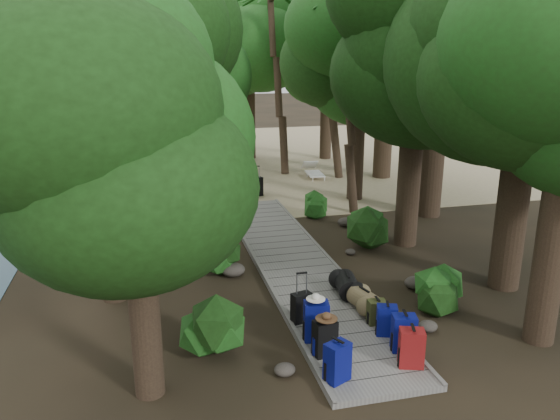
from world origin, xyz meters
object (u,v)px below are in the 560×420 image
object	(u,v)px
backpack_left_b	(325,336)
suitcase_on_boardwalk	(301,307)
backpack_right_d	(377,311)
duffel_right_black	(347,285)
backpack_left_c	(316,319)
backpack_left_a	(337,360)
kayak	(163,186)
backpack_right_a	(412,346)
duffel_right_khaki	(364,300)
backpack_right_c	(387,319)
backpack_right_b	(404,331)
sun_lounger	(315,171)
lone_suitcase_on_sand	(256,187)

from	to	relation	value
backpack_left_b	suitcase_on_boardwalk	distance (m)	1.32
backpack_right_d	duffel_right_black	size ratio (longest dim) A/B	0.71
backpack_left_c	suitcase_on_boardwalk	size ratio (longest dim) A/B	1.38
backpack_right_d	backpack_left_a	bearing A→B (deg)	-127.09
duffel_right_black	kayak	xyz separation A→B (m)	(-3.63, 11.29, -0.18)
backpack_left_a	backpack_right_a	distance (m)	1.40
suitcase_on_boardwalk	duffel_right_black	bearing A→B (deg)	19.81
backpack_left_c	duffel_right_khaki	world-z (taller)	backpack_left_c
backpack_left_b	suitcase_on_boardwalk	xyz separation A→B (m)	(-0.06, 1.32, -0.06)
backpack_left_b	duffel_right_black	distance (m)	2.60
backpack_left_a	backpack_right_c	distance (m)	1.90
duffel_right_black	kayak	size ratio (longest dim) A/B	0.24
backpack_left_b	backpack_right_b	distance (m)	1.46
backpack_right_b	kayak	distance (m)	14.27
duffel_right_khaki	suitcase_on_boardwalk	bearing A→B (deg)	174.38
backpack_left_a	duffel_right_black	world-z (taller)	backpack_left_a
backpack_left_b	backpack_right_b	world-z (taller)	backpack_right_b
kayak	sun_lounger	world-z (taller)	sun_lounger
backpack_right_a	duffel_right_black	world-z (taller)	backpack_right_a
backpack_right_a	sun_lounger	world-z (taller)	backpack_right_a
backpack_right_c	kayak	size ratio (longest dim) A/B	0.21
backpack_right_d	duffel_right_khaki	distance (m)	0.65
backpack_left_b	duffel_right_khaki	distance (m)	2.06
backpack_left_c	duffel_right_khaki	bearing A→B (deg)	44.84
sun_lounger	suitcase_on_boardwalk	bearing A→B (deg)	-103.62
backpack_right_b	backpack_right_c	bearing A→B (deg)	108.17
duffel_right_khaki	lone_suitcase_on_sand	distance (m)	10.21
backpack_right_c	sun_lounger	bearing A→B (deg)	97.92
lone_suitcase_on_sand	kayak	bearing A→B (deg)	134.80
suitcase_on_boardwalk	backpack_right_d	bearing A→B (deg)	-32.08
duffel_right_khaki	suitcase_on_boardwalk	xyz separation A→B (m)	(-1.44, -0.21, 0.09)
backpack_left_c	lone_suitcase_on_sand	xyz separation A→B (m)	(1.11, 11.18, -0.16)
backpack_right_a	lone_suitcase_on_sand	size ratio (longest dim) A/B	1.04
duffel_right_black	sun_lounger	size ratio (longest dim) A/B	0.38
backpack_left_c	duffel_right_khaki	distance (m)	1.69
backpack_left_c	backpack_right_b	world-z (taller)	backpack_left_c
duffel_right_khaki	backpack_right_b	bearing A→B (deg)	-101.48
backpack_right_d	sun_lounger	bearing A→B (deg)	81.36
lone_suitcase_on_sand	duffel_right_black	bearing A→B (deg)	-106.71
backpack_right_b	suitcase_on_boardwalk	size ratio (longest dim) A/B	1.24
backpack_right_b	suitcase_on_boardwalk	bearing A→B (deg)	148.18
backpack_right_c	backpack_right_d	world-z (taller)	backpack_right_c
backpack_right_b	backpack_right_d	world-z (taller)	backpack_right_b
backpack_right_a	backpack_right_b	world-z (taller)	backpack_right_b
backpack_left_c	duffel_right_khaki	xyz separation A→B (m)	(1.37, 0.97, -0.21)
suitcase_on_boardwalk	sun_lounger	bearing A→B (deg)	56.14
backpack_left_b	duffel_right_black	world-z (taller)	backpack_left_b
backpack_right_d	lone_suitcase_on_sand	bearing A→B (deg)	94.86
backpack_right_c	lone_suitcase_on_sand	distance (m)	11.32
backpack_left_a	backpack_right_b	bearing A→B (deg)	-3.55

